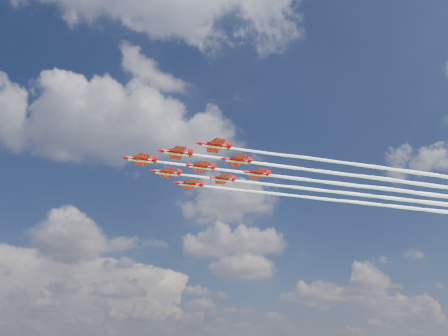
{
  "coord_description": "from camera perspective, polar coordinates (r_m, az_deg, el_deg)",
  "views": [
    {
      "loc": [
        -1.66,
        -115.69,
        20.92
      ],
      "look_at": [
        13.08,
        0.88,
        71.78
      ],
      "focal_mm": 35.0,
      "sensor_mm": 36.0,
      "label": 1
    }
  ],
  "objects": [
    {
      "name": "jet_row3_centre",
      "position": [
        164.11,
        23.77,
        -2.99
      ],
      "size": [
        157.26,
        31.71,
        2.55
      ],
      "rotation": [
        0.0,
        0.0,
        0.17
      ],
      "color": "#B80A0F"
    },
    {
      "name": "jet_lead",
      "position": [
        153.45,
        18.7,
        -2.42
      ],
      "size": [
        157.26,
        31.71,
        2.55
      ],
      "rotation": [
        0.0,
        0.0,
        0.17
      ],
      "color": "#B80A0F"
    },
    {
      "name": "jet_row3_port",
      "position": [
        153.99,
        27.23,
        -1.07
      ],
      "size": [
        157.26,
        31.71,
        2.55
      ],
      "rotation": [
        0.0,
        0.0,
        0.17
      ],
      "color": "#B80A0F"
    },
    {
      "name": "jet_row4_starb",
      "position": [
        175.04,
        24.47,
        -4.07
      ],
      "size": [
        157.26,
        31.71,
        2.55
      ],
      "rotation": [
        0.0,
        0.0,
        0.17
      ],
      "color": "#B80A0F"
    },
    {
      "name": "jet_row2_port",
      "position": [
        153.29,
        22.97,
        -1.75
      ],
      "size": [
        157.26,
        31.71,
        2.55
      ],
      "rotation": [
        0.0,
        0.0,
        0.17
      ],
      "color": "#B80A0F"
    },
    {
      "name": "jet_row2_starb",
      "position": [
        164.13,
        19.77,
        -3.62
      ],
      "size": [
        157.26,
        31.71,
        2.55
      ],
      "rotation": [
        0.0,
        0.0,
        0.17
      ],
      "color": "#B80A0F"
    },
    {
      "name": "jet_row3_starb",
      "position": [
        174.93,
        20.71,
        -4.66
      ],
      "size": [
        157.26,
        31.71,
        2.55
      ],
      "rotation": [
        0.0,
        0.0,
        0.17
      ],
      "color": "#B80A0F"
    }
  ]
}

